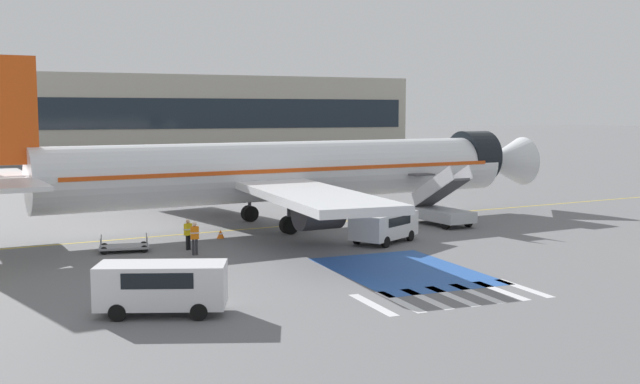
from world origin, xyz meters
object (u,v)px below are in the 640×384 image
object	(u,v)px
baggage_cart	(124,247)
ground_crew_1	(188,232)
ground_crew_0	(195,236)
fuel_tanker	(113,176)
terminal_building	(196,118)
traffic_cone_0	(221,234)
boarding_stairs_forward	(440,210)
airliner	(282,171)
service_van_2	(162,284)
service_van_0	(384,224)

from	to	relation	value
baggage_cart	ground_crew_1	world-z (taller)	ground_crew_1
ground_crew_0	fuel_tanker	bearing A→B (deg)	94.87
baggage_cart	ground_crew_1	xyz separation A→B (m)	(3.30, -0.85, 0.71)
terminal_building	ground_crew_1	bearing A→B (deg)	-103.65
traffic_cone_0	boarding_stairs_forward	bearing A→B (deg)	-1.64
airliner	terminal_building	distance (m)	75.09
boarding_stairs_forward	ground_crew_0	distance (m)	18.08
service_van_2	ground_crew_1	world-z (taller)	service_van_2
service_van_2	terminal_building	distance (m)	95.76
service_van_0	terminal_building	size ratio (longest dim) A/B	0.07
airliner	fuel_tanker	world-z (taller)	airliner
boarding_stairs_forward	ground_crew_1	distance (m)	17.77
boarding_stairs_forward	ground_crew_0	size ratio (longest dim) A/B	3.09
terminal_building	fuel_tanker	bearing A→B (deg)	-110.85
service_van_2	baggage_cart	world-z (taller)	service_van_2
terminal_building	service_van_0	bearing A→B (deg)	-95.93
service_van_2	terminal_building	world-z (taller)	terminal_building
service_van_0	airliner	bearing A→B (deg)	171.82
boarding_stairs_forward	baggage_cart	size ratio (longest dim) A/B	1.94
service_van_0	ground_crew_0	bearing A→B (deg)	-123.10
ground_crew_0	service_van_0	bearing A→B (deg)	1.69
baggage_cart	ground_crew_0	distance (m)	4.17
ground_crew_1	boarding_stairs_forward	bearing A→B (deg)	157.05
boarding_stairs_forward	terminal_building	xyz separation A→B (m)	(1.87, 77.51, 5.63)
ground_crew_0	ground_crew_1	world-z (taller)	ground_crew_0
service_van_0	ground_crew_0	size ratio (longest dim) A/B	2.74
service_van_0	ground_crew_1	world-z (taller)	service_van_0
fuel_tanker	ground_crew_1	xyz separation A→B (m)	(0.34, -28.12, -0.85)
airliner	terminal_building	size ratio (longest dim) A/B	0.60
ground_crew_0	traffic_cone_0	bearing A→B (deg)	64.49
airliner	traffic_cone_0	distance (m)	6.71
fuel_tanker	baggage_cart	distance (m)	27.48
ground_crew_1	service_van_2	bearing A→B (deg)	41.81
boarding_stairs_forward	ground_crew_1	bearing A→B (deg)	-177.79
airliner	ground_crew_0	bearing A→B (deg)	-51.15
fuel_tanker	ground_crew_0	distance (m)	29.72
service_van_0	terminal_building	world-z (taller)	terminal_building
service_van_2	baggage_cart	xyz separation A→B (m)	(0.53, 13.47, -0.91)
baggage_cart	ground_crew_0	bearing A→B (deg)	-118.51
fuel_tanker	airliner	bearing A→B (deg)	-64.99
traffic_cone_0	baggage_cart	bearing A→B (deg)	-159.89
airliner	traffic_cone_0	size ratio (longest dim) A/B	84.07
fuel_tanker	ground_crew_1	size ratio (longest dim) A/B	5.52
ground_crew_0	traffic_cone_0	world-z (taller)	ground_crew_0
ground_crew_1	fuel_tanker	bearing A→B (deg)	-120.62
boarding_stairs_forward	baggage_cart	xyz separation A→B (m)	(-20.88, -1.74, -0.75)
airliner	service_van_2	size ratio (longest dim) A/B	8.44
fuel_tanker	service_van_0	distance (m)	32.24
fuel_tanker	service_van_2	distance (m)	40.90
boarding_stairs_forward	traffic_cone_0	bearing A→B (deg)	172.19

